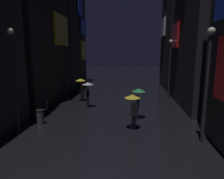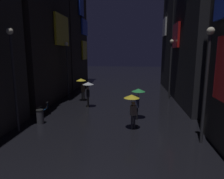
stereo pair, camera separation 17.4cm
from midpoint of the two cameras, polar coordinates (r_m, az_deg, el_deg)
name	(u,v)px [view 2 (the right image)]	position (r m, az deg, el deg)	size (l,w,h in m)	color
building_left_far	(65,33)	(27.86, -13.03, 15.46)	(4.25, 7.71, 13.96)	#2D2826
pedestrian_far_right_green	(138,95)	(13.41, 7.72, -1.66)	(0.90, 0.90, 2.12)	black
pedestrian_midstreet_centre_yellow	(132,102)	(11.57, 6.22, -3.60)	(0.90, 0.90, 2.12)	#2D2D38
pedestrian_foreground_left_yellow	(82,83)	(18.62, -8.40, 1.75)	(0.90, 0.90, 2.12)	#38332D
pedestrian_midstreet_left_clear	(88,87)	(16.36, -6.54, 0.58)	(0.90, 0.90, 2.12)	#38332D
bicycle_parked_at_storefront	(44,112)	(14.76, -18.45, -6.12)	(0.13, 1.82, 0.96)	black
streetlamp_right_near	(207,73)	(10.49, 25.92, 4.14)	(0.36, 0.36, 5.62)	#2D2D33
streetlamp_left_far	(67,63)	(20.31, -12.47, 7.34)	(0.36, 0.36, 5.48)	#2D2D33
streetlamp_left_near	(13,69)	(12.17, -26.03, 5.24)	(0.36, 0.36, 5.76)	#2D2D33
streetlamp_right_far	(171,63)	(19.73, 16.66, 7.34)	(0.36, 0.36, 5.66)	#2D2D33
trash_bin	(40,117)	(13.54, -19.49, -7.33)	(0.46, 0.46, 0.93)	#3F3F47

